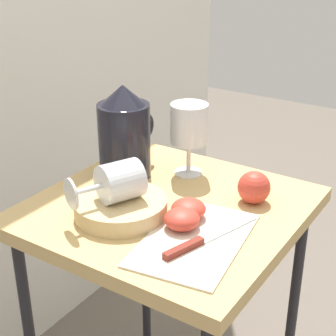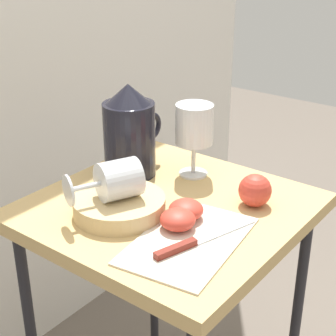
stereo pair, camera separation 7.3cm
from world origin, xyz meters
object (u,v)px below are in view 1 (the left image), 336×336
table (168,235)px  basket_tray (121,207)px  wine_glass_upright (189,127)px  apple_whole (254,187)px  knife (199,242)px  apple_half_left (182,219)px  apple_half_right (188,209)px  wine_glass_tipped_near (118,182)px  pitcher (125,139)px

table → basket_tray: (-0.09, 0.05, 0.09)m
wine_glass_upright → apple_whole: size_ratio=2.47×
basket_tray → apple_whole: (0.19, -0.19, 0.02)m
apple_whole → knife: bearing=177.1°
apple_whole → table: bearing=125.8°
apple_half_left → knife: (-0.03, -0.05, -0.01)m
wine_glass_upright → apple_whole: (-0.04, -0.18, -0.08)m
table → basket_tray: size_ratio=3.94×
apple_half_right → apple_whole: size_ratio=1.00×
wine_glass_tipped_near → wine_glass_upright: bearing=-3.1°
table → pitcher: (0.06, 0.16, 0.16)m
table → apple_half_left: 0.14m
wine_glass_tipped_near → knife: wine_glass_tipped_near is taller
basket_tray → pitcher: bearing=34.4°
wine_glass_upright → wine_glass_tipped_near: size_ratio=1.05×
table → basket_tray: basket_tray is taller
apple_half_left → table: bearing=47.6°
apple_half_left → apple_half_right: size_ratio=1.00×
wine_glass_upright → apple_half_left: (-0.22, -0.12, -0.09)m
basket_tray → apple_half_left: 0.13m
table → knife: knife is taller
table → apple_half_left: (-0.07, -0.08, 0.10)m
pitcher → apple_half_right: size_ratio=3.14×
basket_tray → wine_glass_upright: (0.24, -0.01, 0.10)m
apple_half_left → knife: apple_half_left is taller
basket_tray → knife: bearing=-93.8°
apple_whole → wine_glass_tipped_near: bearing=134.9°
pitcher → wine_glass_upright: size_ratio=1.27×
table → knife: (-0.10, -0.13, 0.08)m
basket_tray → apple_half_right: 0.13m
pitcher → wine_glass_tipped_near: bearing=-146.4°
apple_half_left → apple_half_right: (0.04, 0.01, 0.00)m
basket_tray → knife: (-0.01, -0.18, -0.01)m
wine_glass_upright → apple_half_right: bearing=-148.9°
table → wine_glass_tipped_near: (-0.09, 0.05, 0.15)m
wine_glass_tipped_near → apple_whole: bearing=-45.1°
apple_half_right → apple_whole: 0.15m
basket_tray → wine_glass_tipped_near: bearing=143.8°
apple_half_left → wine_glass_tipped_near: bearing=99.6°
pitcher → wine_glass_upright: pitcher is taller
wine_glass_tipped_near → apple_whole: wine_glass_tipped_near is taller
wine_glass_tipped_near → apple_half_left: bearing=-80.4°
basket_tray → wine_glass_upright: size_ratio=1.09×
apple_half_left → knife: bearing=-120.1°
apple_half_right → apple_whole: bearing=-29.5°
basket_tray → knife: size_ratio=0.83×
pitcher → wine_glass_tipped_near: size_ratio=1.34×
apple_half_right → knife: 0.10m
table → basket_tray: 0.14m
table → apple_half_right: 0.12m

